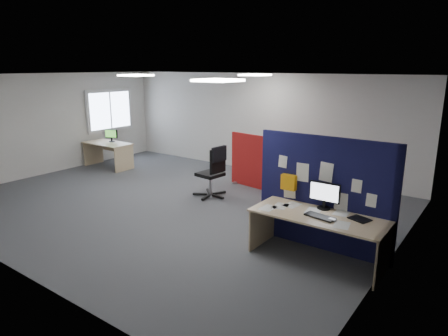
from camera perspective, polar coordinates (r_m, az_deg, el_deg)
The scene contains 18 objects.
floor at distance 8.75m, azimuth -7.39°, elevation -4.98°, with size 9.00×9.00×0.00m, color #4F5257.
ceiling at distance 8.26m, azimuth -8.01°, elevation 12.98°, with size 9.00×7.00×0.02m, color white.
wall_back at distance 11.16m, azimuth 4.83°, elevation 6.44°, with size 9.00×0.02×2.70m, color silver.
wall_left at distance 11.93m, azimuth -23.67°, elevation 5.80°, with size 0.02×7.00×2.70m, color silver.
wall_right at distance 6.28m, azimuth 23.68°, elevation -0.99°, with size 0.02×7.00×2.70m, color silver.
window at distance 12.97m, azimuth -15.98°, elevation 7.94°, with size 0.06×1.70×1.30m.
ceiling_lights at distance 8.54m, azimuth -3.17°, elevation 12.93°, with size 4.10×4.10×0.04m.
navy_divider at distance 6.49m, azimuth 13.98°, elevation -3.66°, with size 2.24×0.30×1.85m.
main_desk at distance 6.26m, azimuth 13.52°, elevation -7.73°, with size 2.00×0.89×0.73m.
monitor_main at distance 6.34m, azimuth 14.16°, elevation -3.66°, with size 0.49×0.20×0.42m.
keyboard at distance 6.05m, azimuth 13.55°, elevation -6.77°, with size 0.45×0.18×0.03m, color black.
mouse at distance 5.97m, azimuth 15.21°, elevation -7.14°, with size 0.10×0.06×0.03m, color #A5A4A9.
paper_tray at distance 6.13m, azimuth 18.81°, elevation -6.92°, with size 0.28×0.22×0.01m, color black.
red_divider at distance 9.53m, azimuth 5.04°, elevation 0.70°, with size 1.72×0.30×1.30m.
second_desk at distance 12.09m, azimuth -16.11°, elevation 2.66°, with size 1.45×0.73×0.73m.
monitor_second at distance 12.13m, azimuth -15.79°, elevation 4.57°, with size 0.39×0.18×0.36m.
office_chair at distance 8.85m, azimuth -1.45°, elevation -0.13°, with size 0.76×0.78×1.17m.
desk_papers at distance 6.26m, azimuth 11.52°, elevation -6.03°, with size 1.42×0.78×0.00m.
Camera 1 is at (5.71, -5.96, 2.88)m, focal length 32.00 mm.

